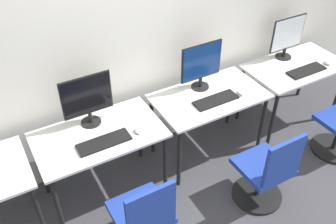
{
  "coord_description": "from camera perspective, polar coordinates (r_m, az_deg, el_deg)",
  "views": [
    {
      "loc": [
        -1.26,
        -2.09,
        2.9
      ],
      "look_at": [
        0.0,
        0.13,
        0.9
      ],
      "focal_mm": 40.0,
      "sensor_mm": 36.0,
      "label": 1
    }
  ],
  "objects": [
    {
      "name": "office_chair_right",
      "position": [
        3.56,
        14.69,
        -9.17
      ],
      "size": [
        0.48,
        0.48,
        0.87
      ],
      "color": "black",
      "rests_on": "ground_plane"
    },
    {
      "name": "mouse_far_right",
      "position": [
        4.55,
        23.1,
        6.89
      ],
      "size": [
        0.06,
        0.09,
        0.03
      ],
      "color": "silver",
      "rests_on": "desk_far_right"
    },
    {
      "name": "monitor_right",
      "position": [
        3.69,
        5.1,
        7.21
      ],
      "size": [
        0.45,
        0.18,
        0.48
      ],
      "color": "black",
      "rests_on": "desk_right"
    },
    {
      "name": "desk_right",
      "position": [
        3.77,
        6.25,
        1.44
      ],
      "size": [
        1.12,
        0.65,
        0.75
      ],
      "color": "silver",
      "rests_on": "ground_plane"
    },
    {
      "name": "keyboard_far_right",
      "position": [
        4.33,
        20.33,
        5.94
      ],
      "size": [
        0.46,
        0.16,
        0.02
      ],
      "color": "black",
      "rests_on": "desk_far_right"
    },
    {
      "name": "mouse_left",
      "position": [
        3.27,
        -4.64,
        -2.86
      ],
      "size": [
        0.06,
        0.09,
        0.03
      ],
      "color": "silver",
      "rests_on": "desk_left"
    },
    {
      "name": "keyboard_right",
      "position": [
        3.65,
        7.29,
        1.81
      ],
      "size": [
        0.46,
        0.16,
        0.02
      ],
      "color": "black",
      "rests_on": "desk_right"
    },
    {
      "name": "office_chair_left",
      "position": [
        3.13,
        -3.72,
        -16.27
      ],
      "size": [
        0.48,
        0.48,
        0.87
      ],
      "color": "black",
      "rests_on": "ground_plane"
    },
    {
      "name": "ground_plane",
      "position": [
        3.79,
        0.99,
        -11.81
      ],
      "size": [
        20.0,
        20.0,
        0.0
      ],
      "primitive_type": "plane",
      "color": "#3D3D42"
    },
    {
      "name": "monitor_far_right",
      "position": [
        4.42,
        17.75,
        10.95
      ],
      "size": [
        0.45,
        0.18,
        0.48
      ],
      "color": "black",
      "rests_on": "desk_far_right"
    },
    {
      "name": "wall_back",
      "position": [
        3.47,
        -5.4,
        12.38
      ],
      "size": [
        12.0,
        0.05,
        2.8
      ],
      "color": "silver",
      "rests_on": "ground_plane"
    },
    {
      "name": "desk_far_right",
      "position": [
        4.46,
        18.73,
        5.8
      ],
      "size": [
        1.12,
        0.65,
        0.75
      ],
      "color": "silver",
      "rests_on": "ground_plane"
    },
    {
      "name": "keyboard_left",
      "position": [
        3.2,
        -9.72,
        -4.54
      ],
      "size": [
        0.46,
        0.16,
        0.02
      ],
      "color": "black",
      "rests_on": "desk_left"
    },
    {
      "name": "mouse_right",
      "position": [
        3.78,
        10.99,
        2.89
      ],
      "size": [
        0.06,
        0.09,
        0.03
      ],
      "color": "silver",
      "rests_on": "desk_right"
    },
    {
      "name": "desk_left",
      "position": [
        3.36,
        -10.38,
        -4.44
      ],
      "size": [
        1.12,
        0.65,
        0.75
      ],
      "color": "silver",
      "rests_on": "ground_plane"
    },
    {
      "name": "monitor_left",
      "position": [
        3.28,
        -12.2,
        1.98
      ],
      "size": [
        0.45,
        0.18,
        0.48
      ],
      "color": "black",
      "rests_on": "desk_left"
    }
  ]
}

